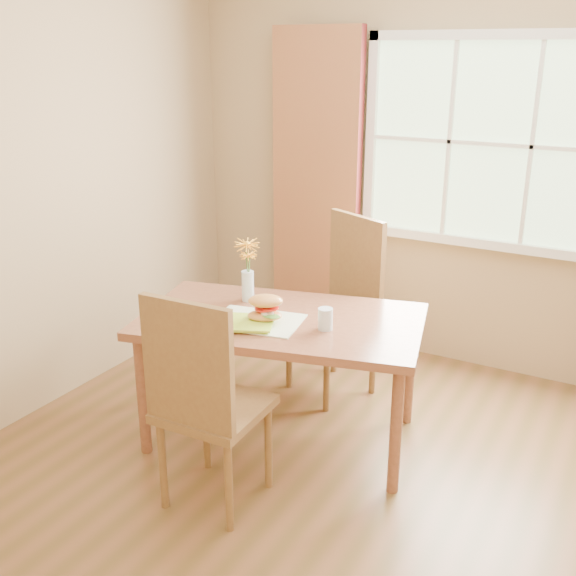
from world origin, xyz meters
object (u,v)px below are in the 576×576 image
(chair_far, at_px, (344,297))
(flower_vase, at_px, (248,265))
(dining_table, at_px, (281,330))
(croissant_sandwich, at_px, (265,308))
(chair_near, at_px, (202,396))
(water_glass, at_px, (325,319))

(chair_far, xyz_separation_m, flower_vase, (-0.33, -0.58, 0.32))
(dining_table, distance_m, flower_vase, 0.42)
(chair_far, bearing_deg, dining_table, -68.97)
(dining_table, relative_size, croissant_sandwich, 7.37)
(chair_far, xyz_separation_m, croissant_sandwich, (-0.07, -0.82, 0.19))
(chair_near, bearing_deg, dining_table, 88.26)
(chair_near, height_order, water_glass, chair_near)
(water_glass, relative_size, flower_vase, 0.32)
(chair_far, distance_m, flower_vase, 0.74)
(chair_near, xyz_separation_m, croissant_sandwich, (-0.03, 0.60, 0.21))
(water_glass, xyz_separation_m, flower_vase, (-0.56, 0.15, 0.16))
(chair_near, distance_m, croissant_sandwich, 0.64)
(croissant_sandwich, bearing_deg, dining_table, 46.33)
(dining_table, bearing_deg, croissant_sandwich, -120.12)
(chair_near, height_order, croissant_sandwich, chair_near)
(dining_table, distance_m, chair_near, 0.72)
(chair_far, bearing_deg, chair_near, -67.24)
(chair_near, distance_m, flower_vase, 0.95)
(dining_table, xyz_separation_m, chair_far, (0.04, 0.71, -0.03))
(flower_vase, bearing_deg, chair_near, -70.98)
(dining_table, xyz_separation_m, croissant_sandwich, (-0.03, -0.11, 0.16))
(flower_vase, bearing_deg, dining_table, -23.76)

